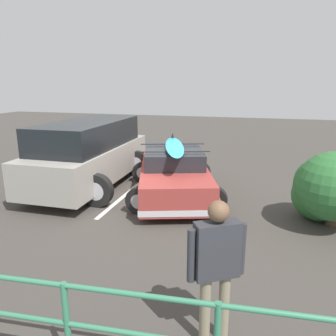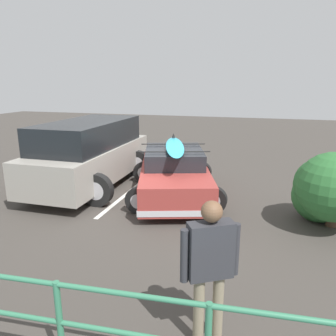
{
  "view_description": "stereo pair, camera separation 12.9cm",
  "coord_description": "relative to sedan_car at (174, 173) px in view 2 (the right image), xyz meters",
  "views": [
    {
      "loc": [
        -2.76,
        7.76,
        3.09
      ],
      "look_at": [
        -0.63,
        -0.03,
        0.95
      ],
      "focal_mm": 35.0,
      "sensor_mm": 36.0,
      "label": 1
    },
    {
      "loc": [
        -2.89,
        7.73,
        3.09
      ],
      "look_at": [
        -0.63,
        -0.03,
        0.95
      ],
      "focal_mm": 35.0,
      "sensor_mm": 36.0,
      "label": 2
    }
  ],
  "objects": [
    {
      "name": "sedan_car",
      "position": [
        0.0,
        0.0,
        0.0
      ],
      "size": [
        3.13,
        4.43,
        1.58
      ],
      "color": "#9E3833",
      "rests_on": "ground"
    },
    {
      "name": "suv_car",
      "position": [
        2.64,
        -0.14,
        0.39
      ],
      "size": [
        2.8,
        5.02,
        1.98
      ],
      "color": "#9E998E",
      "rests_on": "ground"
    },
    {
      "name": "bush_near_left",
      "position": [
        -3.69,
        1.04,
        0.22
      ],
      "size": [
        1.47,
        1.96,
        1.75
      ],
      "color": "#4C3828",
      "rests_on": "ground"
    },
    {
      "name": "ground_plane",
      "position": [
        0.62,
        0.66,
        -0.64
      ],
      "size": [
        44.0,
        44.0,
        0.02
      ],
      "primitive_type": "cube",
      "color": "#423D38",
      "rests_on": "ground"
    },
    {
      "name": "parking_stripe",
      "position": [
        1.32,
        0.03,
        -0.63
      ],
      "size": [
        0.12,
        4.14,
        0.0
      ],
      "primitive_type": "cube",
      "rotation": [
        0.0,
        0.0,
        1.57
      ],
      "color": "silver",
      "rests_on": "ground"
    },
    {
      "name": "person_bystander",
      "position": [
        -1.79,
        5.03,
        0.46
      ],
      "size": [
        0.63,
        0.44,
        1.83
      ],
      "color": "gray",
      "rests_on": "ground"
    },
    {
      "name": "railing_fence",
      "position": [
        -0.33,
        5.87,
        0.09
      ],
      "size": [
        9.51,
        0.72,
        1.09
      ],
      "color": "#387F5B",
      "rests_on": "ground"
    }
  ]
}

